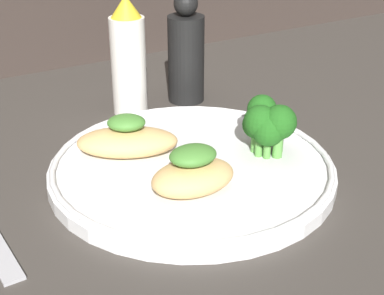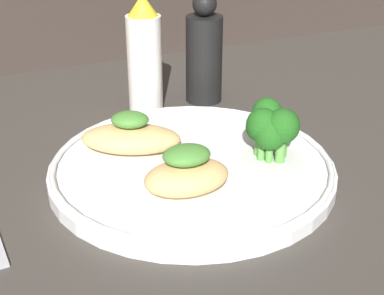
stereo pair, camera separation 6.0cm
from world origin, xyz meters
The scene contains 7 objects.
ground_plane centered at (0.00, 0.00, -0.50)cm, with size 180.00×180.00×1.00cm, color #3D3833.
plate centered at (0.00, 0.00, 0.99)cm, with size 29.62×29.62×2.00cm.
grilled_meat_front centered at (-2.61, -4.64, 3.32)cm, with size 8.57×5.92×4.72cm.
grilled_meat_middle centered at (-4.74, 5.51, 3.11)cm, with size 11.96×9.57×4.52cm.
broccoli_bunch centered at (8.15, -1.92, 5.08)cm, with size 5.71×6.13×5.98cm.
sauce_bottle centered at (1.74, 18.83, 7.26)cm, with size 4.43×4.43×15.18cm.
pepper_grinder centered at (10.06, 18.83, 6.53)cm, with size 4.84×4.84×14.70cm.
Camera 2 is at (-21.64, -48.99, 30.43)cm, focal length 55.00 mm.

